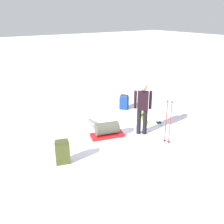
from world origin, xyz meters
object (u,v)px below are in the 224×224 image
backpack_large_dark (124,102)px  backpack_bright (62,152)px  skier_standing (143,107)px  ski_pair_far (142,115)px  sleeping_mat_rolled (92,124)px  ski_pair_near (159,123)px  gear_sled (107,130)px  ski_poles_planted_near (168,120)px

backpack_large_dark → backpack_bright: 4.51m
skier_standing → backpack_large_dark: 2.48m
ski_pair_far → backpack_bright: bearing=109.1°
sleeping_mat_rolled → ski_pair_far: bearing=-97.3°
ski_pair_near → ski_pair_far: (0.91, 0.02, 0.00)m
ski_pair_far → backpack_large_dark: (1.01, 0.11, 0.28)m
backpack_large_dark → backpack_bright: backpack_bright is taller
ski_pair_near → backpack_large_dark: size_ratio=2.90×
backpack_large_dark → gear_sled: (-1.73, 2.00, -0.07)m
backpack_bright → sleeping_mat_rolled: backpack_bright is taller
gear_sled → ski_poles_planted_near: bearing=-138.0°
skier_standing → ski_poles_planted_near: skier_standing is taller
ski_pair_far → gear_sled: gear_sled is taller
ski_poles_planted_near → sleeping_mat_rolled: (2.39, 1.23, -0.67)m
gear_sled → sleeping_mat_rolled: gear_sled is taller
ski_pair_near → ski_pair_far: bearing=1.0°
ski_pair_far → ski_poles_planted_near: size_ratio=1.21×
backpack_bright → gear_sled: 1.95m
ski_poles_planted_near → ski_pair_far: bearing=-21.7°
backpack_large_dark → ski_pair_near: bearing=-176.2°
gear_sled → ski_pair_near: bearing=-95.2°
ski_pair_near → backpack_bright: (-0.45, 3.96, 0.32)m
backpack_bright → sleeping_mat_rolled: bearing=-48.9°
backpack_bright → ski_poles_planted_near: 3.22m
ski_pair_far → ski_pair_near: bearing=-179.0°
ski_pair_near → backpack_large_dark: 1.94m
skier_standing → backpack_large_dark: (2.20, -0.94, -0.66)m
ski_pair_near → ski_poles_planted_near: (-1.21, 0.86, 0.75)m
ski_poles_planted_near → gear_sled: size_ratio=1.19×
ski_pair_near → backpack_large_dark: backpack_large_dark is taller
ski_poles_planted_near → sleeping_mat_rolled: size_ratio=2.49×
ski_pair_far → ski_poles_planted_near: bearing=158.3°
backpack_bright → sleeping_mat_rolled: size_ratio=1.22×
sleeping_mat_rolled → backpack_bright: bearing=131.1°
ski_pair_near → gear_sled: 2.15m
backpack_bright → gear_sled: size_ratio=0.59×
ski_pair_near → sleeping_mat_rolled: (1.18, 2.09, 0.08)m
backpack_large_dark → sleeping_mat_rolled: 2.11m
skier_standing → backpack_bright: (-0.18, 2.90, -0.62)m
backpack_bright → skier_standing: bearing=-86.5°
ski_pair_near → sleeping_mat_rolled: sleeping_mat_rolled is taller
ski_pair_far → backpack_large_dark: bearing=6.4°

